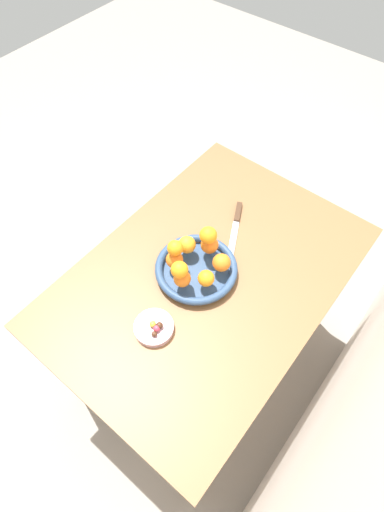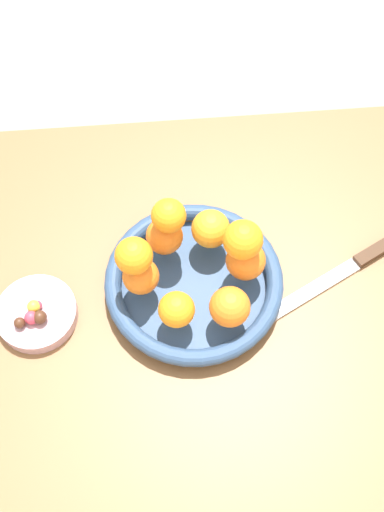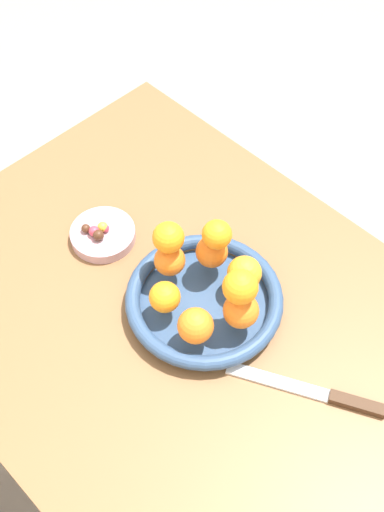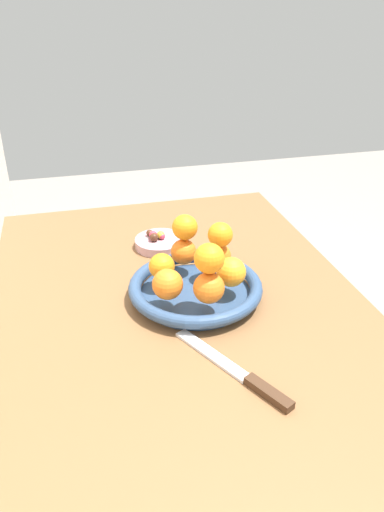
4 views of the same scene
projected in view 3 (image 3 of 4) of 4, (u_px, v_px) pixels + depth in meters
The scene contains 19 objects.
ground_plane at pixel (196, 466), 1.71m from camera, with size 6.00×6.00×0.00m, color gray.
dining_table at pixel (198, 351), 1.18m from camera, with size 1.10×0.76×0.74m.
fruit_bowl at pixel (204, 300), 1.12m from camera, with size 0.28×0.28×0.04m.
candy_dish at pixel (103, 235), 1.22m from camera, with size 0.12×0.12×0.02m, color #B28C99.
orange_0 at pixel (165, 297), 1.07m from camera, with size 0.05×0.05×0.05m, color orange.
orange_1 at pixel (196, 326), 1.03m from camera, with size 0.06×0.06×0.06m, color orange.
orange_2 at pixel (241, 310), 1.05m from camera, with size 0.06×0.06×0.06m, color orange.
orange_3 at pixel (244, 273), 1.09m from camera, with size 0.06×0.06×0.06m, color orange.
orange_4 at pixel (212, 252), 1.12m from camera, with size 0.06×0.06×0.06m, color orange.
orange_5 at pixel (170, 260), 1.11m from camera, with size 0.06×0.06×0.06m, color orange.
orange_6 at pixel (217, 235), 1.07m from camera, with size 0.05×0.05×0.05m, color orange.
orange_7 at pixel (240, 287), 1.00m from camera, with size 0.06×0.06×0.06m, color orange.
orange_8 at pixel (168, 237), 1.07m from camera, with size 0.05×0.05×0.05m, color orange.
candy_ball_0 at pixel (94, 231), 1.19m from camera, with size 0.02×0.02×0.02m, color #C6384C.
candy_ball_1 at pixel (105, 228), 1.20m from camera, with size 0.02×0.02×0.02m, color #C6384C.
candy_ball_2 at pixel (86, 228), 1.20m from camera, with size 0.02×0.02×0.02m, color #472819.
candy_ball_3 at pixel (98, 235), 1.19m from camera, with size 0.02×0.02×0.02m, color #472819.
candy_ball_4 at pixel (103, 227), 1.20m from camera, with size 0.02×0.02×0.02m, color gold.
knife at pixel (319, 393), 1.03m from camera, with size 0.24×0.14×0.01m.
Camera 3 is at (-0.39, 0.40, 1.71)m, focal length 45.00 mm.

